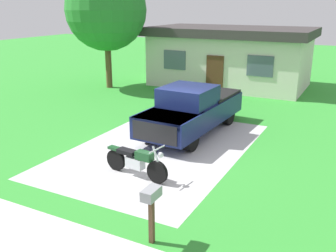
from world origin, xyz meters
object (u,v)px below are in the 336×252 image
motorcycle (136,161)px  neighbor_house (230,56)px  shade_tree (106,10)px  pickup_truck (193,109)px  mailbox (151,201)px

motorcycle → neighbor_house: size_ratio=0.23×
shade_tree → motorcycle: bearing=-50.7°
pickup_truck → shade_tree: (-7.92, 5.42, 3.54)m
motorcycle → neighbor_house: bearing=97.9°
pickup_truck → neighbor_house: neighbor_house is taller
mailbox → neighbor_house: (-3.95, 16.55, 0.81)m
pickup_truck → neighbor_house: 9.66m
shade_tree → neighbor_house: bearing=33.2°
shade_tree → pickup_truck: bearing=-34.4°
pickup_truck → mailbox: (2.20, -7.10, 0.03)m
mailbox → shade_tree: size_ratio=0.18×
pickup_truck → mailbox: size_ratio=4.53×
neighbor_house → shade_tree: bearing=-146.8°
neighbor_house → pickup_truck: bearing=-79.5°
mailbox → neighbor_house: bearing=103.4°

